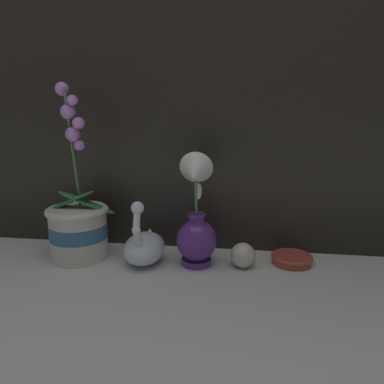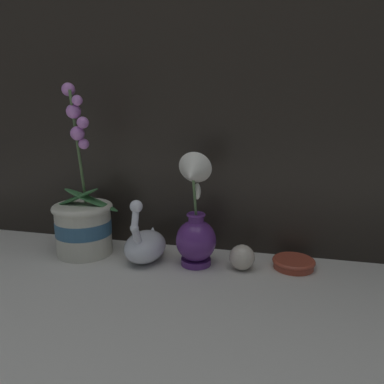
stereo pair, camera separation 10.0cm
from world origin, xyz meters
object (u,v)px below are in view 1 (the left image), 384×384
at_px(glass_sphere, 243,255).
at_px(swan_figurine, 145,246).
at_px(amber_dish, 292,258).
at_px(orchid_potted_plant, 78,224).
at_px(blue_vase, 196,226).

bearing_deg(glass_sphere, swan_figurine, -179.02).
height_order(glass_sphere, amber_dish, glass_sphere).
bearing_deg(orchid_potted_plant, blue_vase, -1.78).
bearing_deg(blue_vase, glass_sphere, 3.45).
bearing_deg(amber_dish, swan_figurine, -173.50).
distance_m(swan_figurine, glass_sphere, 0.27).
bearing_deg(swan_figurine, amber_dish, 6.50).
distance_m(blue_vase, amber_dish, 0.28).
bearing_deg(orchid_potted_plant, amber_dish, 3.69).
distance_m(swan_figurine, amber_dish, 0.41).
relative_size(orchid_potted_plant, swan_figurine, 2.57).
height_order(blue_vase, glass_sphere, blue_vase).
relative_size(orchid_potted_plant, amber_dish, 4.28).
xyz_separation_m(swan_figurine, blue_vase, (0.14, -0.00, 0.06)).
relative_size(swan_figurine, amber_dish, 1.66).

